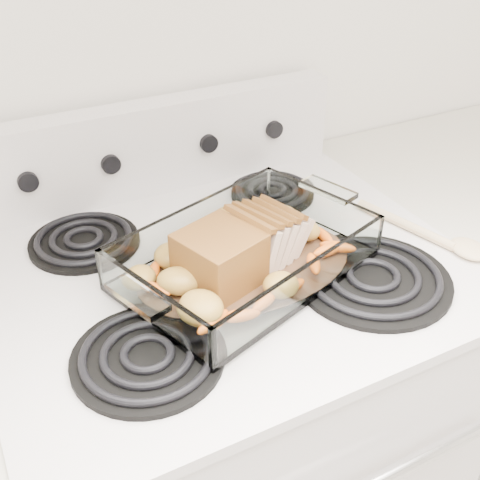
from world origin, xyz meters
name	(u,v)px	position (x,y,z in m)	size (l,w,h in m)	color
electric_range	(225,437)	(0.00, 1.66, 0.48)	(0.78, 0.70, 1.12)	silver
counter_right	(461,342)	(0.67, 1.66, 0.47)	(0.58, 0.68, 0.93)	silver
baking_dish	(246,261)	(0.02, 1.60, 0.96)	(0.39, 0.25, 0.07)	silver
pork_roast	(233,249)	(0.00, 1.60, 0.99)	(0.23, 0.11, 0.09)	brown
roast_vegetables	(234,247)	(0.01, 1.64, 0.97)	(0.34, 0.19, 0.04)	#F25009
wooden_spoon	(440,238)	(0.36, 1.53, 0.94)	(0.11, 0.25, 0.02)	beige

